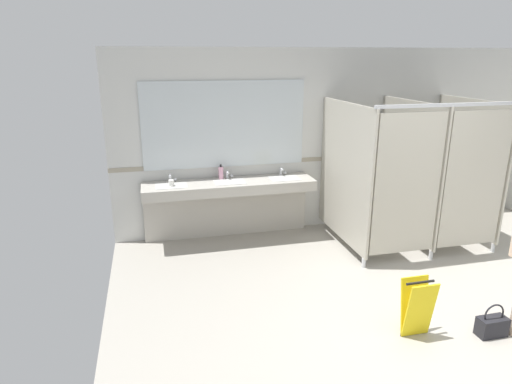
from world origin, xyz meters
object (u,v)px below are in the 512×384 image
(handbag, at_px, (492,325))
(paper_cup, at_px, (171,183))
(wet_floor_sign, at_px, (417,307))
(soap_dispenser, at_px, (221,173))

(handbag, height_order, paper_cup, paper_cup)
(paper_cup, bearing_deg, handbag, -44.86)
(paper_cup, xyz_separation_m, wet_floor_sign, (2.07, -2.57, -0.62))
(handbag, height_order, soap_dispenser, soap_dispenser)
(soap_dispenser, relative_size, wet_floor_sign, 0.37)
(soap_dispenser, bearing_deg, wet_floor_sign, -63.68)
(soap_dispenser, relative_size, paper_cup, 2.43)
(handbag, xyz_separation_m, paper_cup, (-2.77, 2.75, 0.81))
(soap_dispenser, bearing_deg, handbag, -54.99)
(handbag, bearing_deg, soap_dispenser, 125.01)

